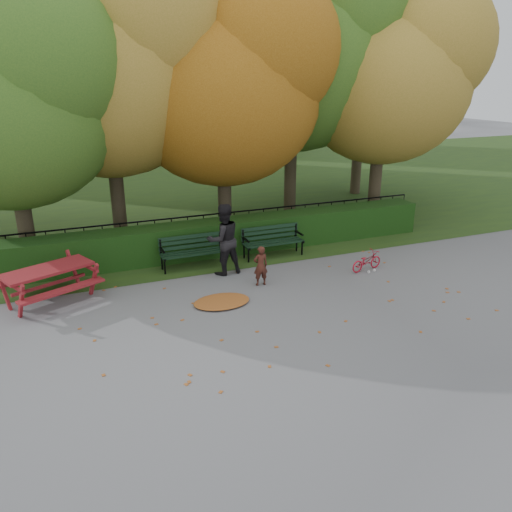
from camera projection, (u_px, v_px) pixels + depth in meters
name	position (u px, v px, depth m)	size (l,w,h in m)	color
ground	(294.00, 314.00, 11.15)	(90.00, 90.00, 0.00)	gray
grass_strip	(162.00, 190.00, 23.35)	(90.00, 90.00, 0.00)	#203616
building_right	(225.00, 62.00, 36.35)	(9.00, 6.00, 12.00)	#BCA591
hedge	(228.00, 236.00, 14.90)	(13.00, 0.90, 1.00)	black
iron_fence	(219.00, 228.00, 15.59)	(14.00, 0.04, 1.02)	black
tree_a	(17.00, 96.00, 12.64)	(5.88, 5.60, 7.48)	#30261C
tree_b	(119.00, 61.00, 14.33)	(6.72, 6.40, 8.79)	#30261C
tree_c	(235.00, 83.00, 15.00)	(6.30, 6.00, 8.00)	#30261C
tree_d	(307.00, 45.00, 16.79)	(7.14, 6.80, 9.58)	#30261C
tree_e	(396.00, 74.00, 16.76)	(6.09, 5.80, 8.16)	#30261C
tree_g	(373.00, 67.00, 20.78)	(6.30, 6.00, 8.55)	#30261C
bench_left	(192.00, 249.00, 13.74)	(1.80, 0.57, 0.88)	black
bench_right	(272.00, 239.00, 14.59)	(1.80, 0.57, 0.88)	black
picnic_table	(48.00, 276.00, 11.53)	(2.44, 2.25, 0.96)	maroon
leaf_pile	(222.00, 301.00, 11.65)	(1.34, 0.93, 0.09)	brown
leaf_scatter	(288.00, 308.00, 11.41)	(9.00, 5.70, 0.01)	brown
child	(261.00, 266.00, 12.52)	(0.38, 0.25, 1.03)	#411C15
adult	(223.00, 239.00, 13.12)	(0.93, 0.72, 1.91)	black
bicycle	(367.00, 261.00, 13.56)	(0.36, 1.02, 0.54)	#B01024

